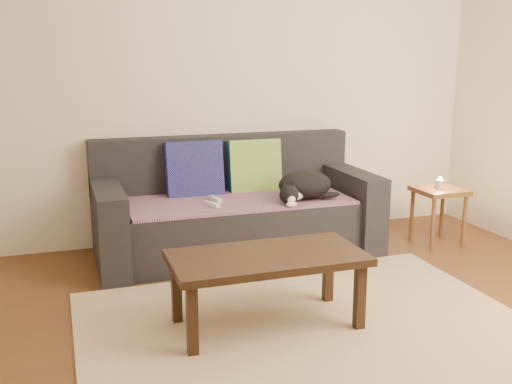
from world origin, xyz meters
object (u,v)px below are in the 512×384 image
sofa (235,213)px  cat (304,186)px  side_table (439,198)px  wii_remote_a (212,204)px  wii_remote_b (216,199)px  coffee_table (267,263)px

sofa → cat: (0.46, -0.26, 0.23)m
side_table → wii_remote_a: bearing=177.7°
sofa → wii_remote_a: bearing=-133.8°
sofa → side_table: sofa is taller
wii_remote_a → side_table: wii_remote_a is taller
wii_remote_b → coffee_table: 1.22m
sofa → cat: 0.58m
wii_remote_b → coffee_table: (-0.03, -1.22, -0.08)m
sofa → wii_remote_b: (-0.18, -0.11, 0.15)m
cat → wii_remote_b: 0.66m
sofa → wii_remote_b: bearing=-147.5°
wii_remote_a → wii_remote_b: same height
sofa → side_table: size_ratio=4.61×
sofa → coffee_table: (-0.21, -1.33, 0.06)m
cat → sofa: bearing=149.5°
sofa → coffee_table: 1.35m
wii_remote_a → coffee_table: size_ratio=0.14×
wii_remote_b → wii_remote_a: bearing=143.7°
cat → side_table: size_ratio=1.08×
cat → coffee_table: size_ratio=0.46×
wii_remote_a → side_table: bearing=-112.8°
sofa → coffee_table: sofa is taller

